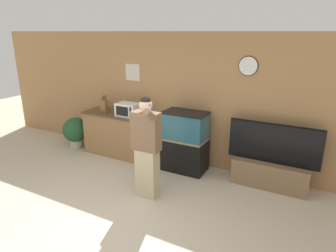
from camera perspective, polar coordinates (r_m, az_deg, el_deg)
ground_plane at (r=4.53m, az=-12.32°, el=-17.85°), size 18.00×18.00×0.00m
wall_back_paneled at (r=5.98m, az=2.89°, el=5.07°), size 10.00×0.08×2.60m
counter_island at (r=6.58m, az=-9.24°, el=-1.54°), size 1.58×0.60×0.93m
microwave at (r=6.20m, az=-7.59°, el=3.11°), size 0.47×0.33×0.27m
knife_block at (r=6.63m, az=-12.08°, el=3.83°), size 0.14×0.11×0.37m
aquarium_on_stand at (r=5.73m, az=3.28°, el=-2.98°), size 0.82×0.50×1.17m
tv_on_stand at (r=5.50m, az=18.96°, el=-7.63°), size 1.53×0.40×1.15m
person_standing at (r=4.72m, az=-4.21°, el=-3.85°), size 0.53×0.40×1.68m
potted_plant at (r=7.26m, az=-17.23°, el=-0.87°), size 0.58×0.58×0.71m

